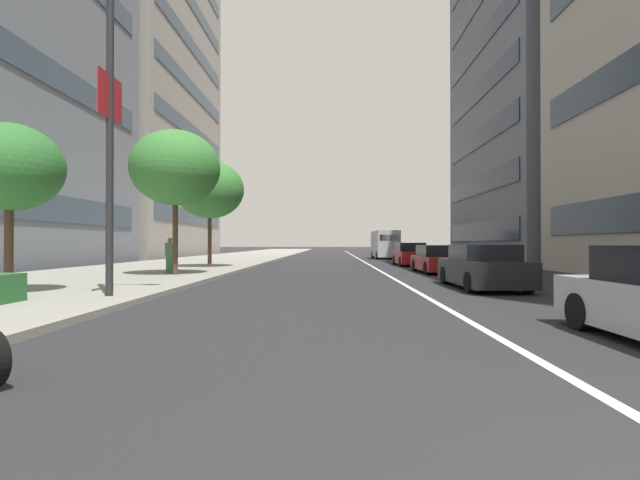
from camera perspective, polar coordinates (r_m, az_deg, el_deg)
The scene contains 13 objects.
sidewalk_right_plaza at distance 33.10m, azimuth -15.04°, elevation -2.79°, with size 160.00×9.56×0.15m, color gray.
lane_centre_stripe at distance 36.83m, azimuth 5.41°, elevation -2.67°, with size 110.00×0.16×0.01m, color silver.
car_following_behind at distance 16.11m, azimuth 19.09°, elevation -3.21°, with size 4.60×1.90×1.41m.
car_mid_block_traffic at distance 23.89m, azimuth 13.97°, elevation -2.33°, with size 4.39×1.89×1.37m.
car_approaching_light at distance 31.40m, azimuth 10.88°, elevation -1.79°, with size 4.33×1.87×1.50m.
delivery_van_ahead at distance 44.86m, azimuth 7.88°, elevation -0.48°, with size 5.72×2.24×2.63m.
street_lamp_with_banners at distance 13.16m, azimuth -23.01°, elevation 15.39°, with size 1.26×2.02×8.13m.
street_tree_near_plaza_corner at distance 14.76m, azimuth -33.51°, elevation 7.34°, with size 2.66×2.66×4.42m.
street_tree_by_lamp_post at distance 20.85m, azimuth -17.13°, elevation 8.33°, with size 3.71×3.71×6.05m.
street_tree_far_plaza at distance 27.05m, azimuth -13.22°, elevation 5.95°, with size 3.79×3.79×5.92m.
pedestrian_on_plaza at distance 21.62m, azimuth -17.73°, elevation -1.79°, with size 0.35×0.45×1.56m.
office_tower_mid_left at distance 44.86m, azimuth 29.97°, elevation 17.31°, with size 18.07×17.64×30.13m.
office_tower_behind_plaza at distance 61.46m, azimuth -22.81°, elevation 24.20°, with size 25.18×15.81×54.04m.
Camera 1 is at (-1.71, 2.56, 1.45)m, focal length 26.40 mm.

